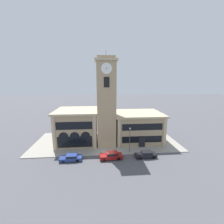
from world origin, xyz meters
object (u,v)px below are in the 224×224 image
parked_car_near (71,157)px  street_lamp (130,136)px  parked_car_mid (111,155)px  parked_car_far (146,154)px

parked_car_near → street_lamp: size_ratio=0.78×
parked_car_mid → street_lamp: street_lamp is taller
parked_car_near → parked_car_mid: 8.09m
parked_car_near → parked_car_far: parked_car_far is taller
parked_car_far → street_lamp: 4.95m
parked_car_near → street_lamp: (12.28, 2.19, 3.25)m
parked_car_mid → street_lamp: size_ratio=0.83×
parked_car_near → parked_car_mid: (8.09, 0.00, 0.11)m
parked_car_far → parked_car_mid: bearing=-2.8°
parked_car_mid → street_lamp: bearing=-155.2°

